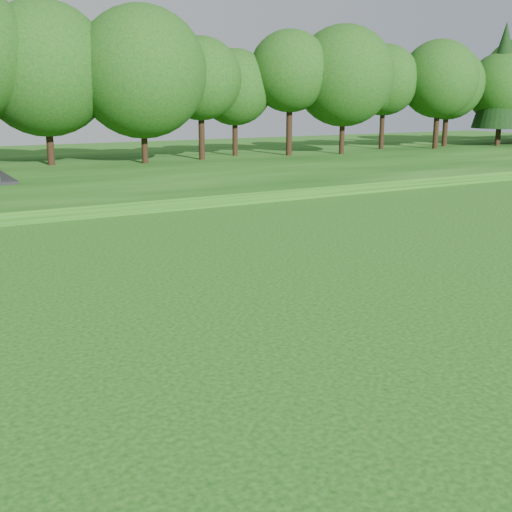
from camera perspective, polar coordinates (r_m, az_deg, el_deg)
berm at (r=47.80m, az=-7.07°, el=7.65°), size 130.00×30.00×0.60m
walking_path at (r=35.45m, az=1.82°, el=5.17°), size 130.00×1.60×0.04m
treeline at (r=51.32m, az=-9.16°, el=16.72°), size 104.00×7.00×15.00m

